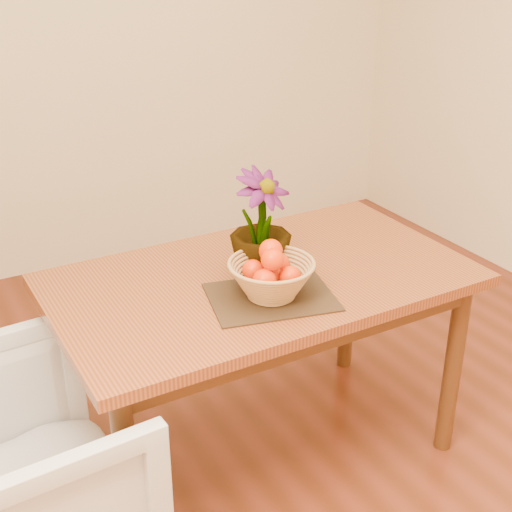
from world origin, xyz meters
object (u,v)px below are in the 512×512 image
wicker_basket (271,281)px  armchair (7,477)px  table (261,298)px  potted_plant (261,225)px

wicker_basket → armchair: size_ratio=0.37×
wicker_basket → armchair: bearing=177.4°
table → armchair: 0.96m
wicker_basket → potted_plant: bearing=71.8°
table → potted_plant: size_ratio=3.87×
table → armchair: table is taller
table → armchair: size_ratio=1.87×
wicker_basket → potted_plant: size_ratio=0.76×
table → armchair: bearing=-172.8°
table → wicker_basket: 0.22m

